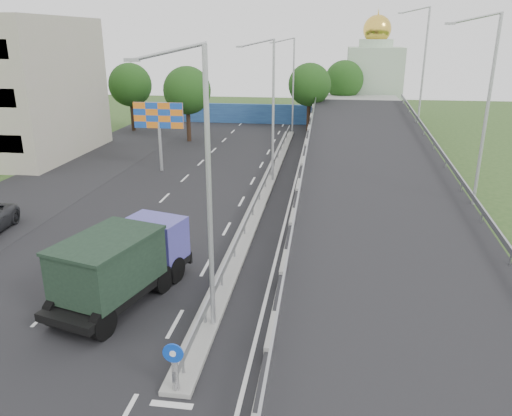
% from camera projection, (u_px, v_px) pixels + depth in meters
% --- Properties ---
extents(road_surface, '(26.00, 90.00, 0.04)m').
position_uv_depth(road_surface, '(212.00, 205.00, 32.38)').
color(road_surface, black).
rests_on(road_surface, ground).
extents(parking_strip, '(8.00, 90.00, 0.05)m').
position_uv_depth(parking_strip, '(26.00, 197.00, 34.12)').
color(parking_strip, black).
rests_on(parking_strip, ground).
extents(median, '(1.00, 44.00, 0.20)m').
position_uv_depth(median, '(265.00, 188.00, 35.68)').
color(median, gray).
rests_on(median, ground).
extents(overpass_ramp, '(10.00, 50.00, 3.50)m').
position_uv_depth(overpass_ramp, '(374.00, 170.00, 34.13)').
color(overpass_ramp, gray).
rests_on(overpass_ramp, ground).
extents(median_guardrail, '(0.09, 44.00, 0.71)m').
position_uv_depth(median_guardrail, '(265.00, 179.00, 35.47)').
color(median_guardrail, gray).
rests_on(median_guardrail, median).
extents(sign_bollard, '(0.64, 0.23, 1.67)m').
position_uv_depth(sign_bollard, '(175.00, 367.00, 14.96)').
color(sign_bollard, black).
rests_on(sign_bollard, median).
extents(lamp_post_near, '(2.74, 0.18, 10.08)m').
position_uv_depth(lamp_post_near, '(203.00, 179.00, 16.96)').
color(lamp_post_near, '#B2B5B7').
rests_on(lamp_post_near, median).
extents(lamp_post_mid, '(2.74, 0.18, 10.08)m').
position_uv_depth(lamp_post_mid, '(271.00, 104.00, 35.67)').
color(lamp_post_mid, '#B2B5B7').
rests_on(lamp_post_mid, median).
extents(lamp_post_far, '(2.74, 0.18, 10.08)m').
position_uv_depth(lamp_post_far, '(292.00, 80.00, 54.37)').
color(lamp_post_far, '#B2B5B7').
rests_on(lamp_post_far, median).
extents(blue_wall, '(30.00, 0.50, 2.40)m').
position_uv_depth(blue_wall, '(261.00, 114.00, 62.05)').
color(blue_wall, navy).
rests_on(blue_wall, ground).
extents(church, '(7.00, 7.00, 13.80)m').
position_uv_depth(church, '(374.00, 76.00, 66.30)').
color(church, '#B2CCAD').
rests_on(church, ground).
extents(billboard, '(4.00, 0.24, 5.50)m').
position_uv_depth(billboard, '(159.00, 119.00, 39.30)').
color(billboard, '#B2B5B7').
rests_on(billboard, ground).
extents(tree_left_mid, '(4.80, 4.80, 7.60)m').
position_uv_depth(tree_left_mid, '(187.00, 91.00, 50.33)').
color(tree_left_mid, black).
rests_on(tree_left_mid, ground).
extents(tree_median_far, '(4.80, 4.80, 7.60)m').
position_uv_depth(tree_median_far, '(310.00, 85.00, 56.20)').
color(tree_median_far, black).
rests_on(tree_median_far, ground).
extents(tree_left_far, '(4.80, 4.80, 7.60)m').
position_uv_depth(tree_left_far, '(130.00, 85.00, 56.08)').
color(tree_left_far, black).
rests_on(tree_left_far, ground).
extents(tree_ramp_far, '(4.80, 4.80, 7.60)m').
position_uv_depth(tree_ramp_far, '(344.00, 80.00, 62.21)').
color(tree_ramp_far, black).
rests_on(tree_ramp_far, ground).
extents(dump_truck, '(4.26, 7.35, 3.06)m').
position_uv_depth(dump_truck, '(123.00, 262.00, 20.38)').
color(dump_truck, black).
rests_on(dump_truck, ground).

